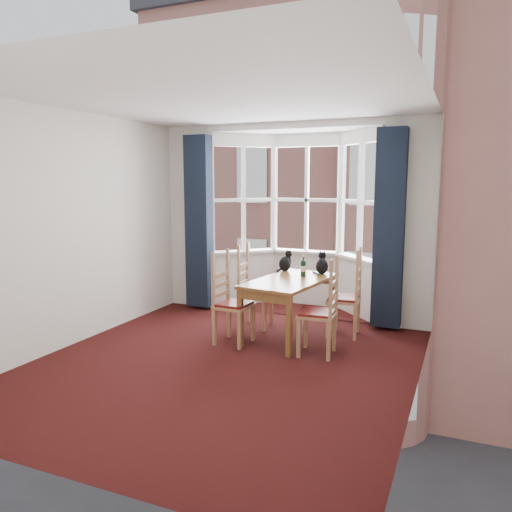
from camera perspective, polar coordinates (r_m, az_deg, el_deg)
The scene contains 21 objects.
floor at distance 5.52m, azimuth -3.98°, elevation -12.39°, with size 4.50×4.50×0.00m, color black.
ceiling at distance 5.22m, azimuth -4.32°, elevation 17.65°, with size 4.50×4.50×0.00m, color white.
wall_left at distance 6.35m, azimuth -20.43°, elevation 2.85°, with size 4.50×4.50×0.00m, color silver.
wall_right at distance 4.64m, azimuth 18.44°, elevation 1.01°, with size 4.50×4.50×0.00m, color silver.
wall_near at distance 3.37m, azimuth -21.89°, elevation -1.88°, with size 4.00×4.00×0.00m, color silver.
wall_back_pier_left at distance 7.95m, azimuth -7.34°, elevation 4.37°, with size 0.70×0.12×2.80m, color silver.
wall_back_pier_right at distance 6.90m, azimuth 17.10°, elevation 3.43°, with size 0.70×0.12×2.80m, color silver.
bay_window at distance 7.73m, azimuth 5.23°, elevation 4.29°, with size 2.76×0.94×2.80m.
curtain_left at distance 7.68m, azimuth -6.53°, elevation 3.87°, with size 0.38×0.22×2.60m, color black.
curtain_right at distance 6.75m, azimuth 14.98°, elevation 2.98°, with size 0.38×0.22×2.60m, color black.
dining_table at distance 6.30m, azimuth 3.90°, elevation -3.49°, with size 0.94×1.49×0.75m.
chair_left_near at distance 6.14m, azimuth -3.31°, elevation -5.60°, with size 0.42×0.44×0.92m.
chair_left_far at distance 6.80m, azimuth -0.77°, elevation -4.18°, with size 0.44×0.45×0.92m.
chair_right_near at distance 5.73m, azimuth 7.91°, elevation -6.70°, with size 0.43×0.45×0.92m.
chair_right_far at distance 6.49m, azimuth 10.78°, elevation -4.96°, with size 0.44×0.46×0.92m.
cat_left at distance 6.85m, azimuth 3.38°, elevation -0.75°, with size 0.22×0.26×0.30m.
cat_right at distance 6.68m, azimuth 7.56°, elevation -1.01°, with size 0.21×0.26×0.31m.
wine_bottle at distance 6.47m, azimuth 5.42°, elevation -1.30°, with size 0.07×0.07×0.27m.
candle_tall at distance 7.93m, azimuth -0.92°, elevation 1.06°, with size 0.06×0.06×0.13m, color white.
street at distance 37.76m, azimuth 18.98°, elevation -4.07°, with size 80.00×80.00×0.00m, color #333335.
tenement_building at distance 18.75m, azimuth 15.94°, elevation 7.12°, with size 18.40×7.80×15.20m.
Camera 1 is at (2.36, -4.59, 1.98)m, focal length 35.00 mm.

